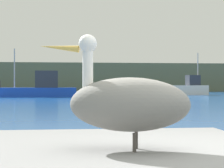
% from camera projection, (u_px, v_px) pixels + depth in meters
% --- Properties ---
extents(hillside_backdrop, '(140.00, 14.88, 5.03)m').
position_uv_depth(hillside_backdrop, '(77.00, 78.00, 72.93)').
color(hillside_backdrop, '#5B664C').
rests_on(hillside_backdrop, ground).
extents(pelican, '(1.31, 0.74, 0.97)m').
position_uv_depth(pelican, '(128.00, 103.00, 3.20)').
color(pelican, gray).
rests_on(pelican, pier_dock).
extents(fishing_boat_blue, '(7.68, 2.67, 4.79)m').
position_uv_depth(fishing_boat_blue, '(40.00, 88.00, 38.38)').
color(fishing_boat_blue, blue).
rests_on(fishing_boat_blue, ground).
extents(fishing_boat_white, '(5.46, 2.25, 5.05)m').
position_uv_depth(fishing_boat_white, '(187.00, 88.00, 45.58)').
color(fishing_boat_white, white).
rests_on(fishing_boat_white, ground).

